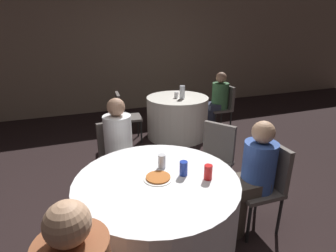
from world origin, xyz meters
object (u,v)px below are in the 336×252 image
object	(u,v)px
chair_near_northeast	(215,154)
chair_far_east	(224,104)
table_far	(177,117)
soda_can_red	(208,172)
pizza_plate_near	(158,178)
soda_can_silver	(162,161)
person_green_jacket	(216,102)
chair_far_west	(124,113)
person_blue_shirt	(250,179)
soda_can_blue	(184,168)
chair_near_north	(117,152)
person_white_shirt	(121,152)
bottle_far	(182,92)
chair_near_east	(265,179)
table_near	(157,217)

from	to	relation	value
chair_near_northeast	chair_far_east	size ratio (longest dim) A/B	1.00
table_far	soda_can_red	size ratio (longest dim) A/B	9.07
table_far	chair_near_northeast	xyz separation A→B (m)	(-0.32, -1.88, 0.16)
chair_near_northeast	table_far	bearing A→B (deg)	-43.17
pizza_plate_near	soda_can_silver	xyz separation A→B (m)	(0.09, 0.16, 0.05)
chair_far_east	person_green_jacket	distance (m)	0.17
chair_far_west	chair_far_east	distance (m)	1.93
table_far	person_blue_shirt	world-z (taller)	person_blue_shirt
soda_can_blue	soda_can_silver	distance (m)	0.22
chair_near_north	chair_near_northeast	world-z (taller)	same
pizza_plate_near	soda_can_blue	size ratio (longest dim) A/B	1.96
chair_far_west	person_blue_shirt	xyz separation A→B (m)	(0.65, -2.59, 0.03)
table_far	soda_can_silver	size ratio (longest dim) A/B	9.07
chair_far_east	soda_can_red	xyz separation A→B (m)	(-1.80, -2.60, 0.28)
chair_near_northeast	chair_far_west	distance (m)	2.06
chair_near_northeast	soda_can_silver	bearing A→B (deg)	85.34
person_white_shirt	soda_can_red	distance (m)	1.18
soda_can_silver	bottle_far	xyz separation A→B (m)	(1.15, 2.18, 0.05)
person_green_jacket	soda_can_red	world-z (taller)	person_green_jacket
chair_far_west	soda_can_red	world-z (taller)	chair_far_west
chair_far_east	person_blue_shirt	bearing A→B (deg)	153.63
chair_near_north	person_blue_shirt	world-z (taller)	person_blue_shirt
chair_near_northeast	chair_far_west	world-z (taller)	same
table_far	soda_can_blue	size ratio (longest dim) A/B	9.07
person_green_jacket	bottle_far	xyz separation A→B (m)	(-0.76, -0.12, 0.28)
chair_near_east	soda_can_blue	world-z (taller)	chair_near_east
chair_near_northeast	chair_far_east	xyz separation A→B (m)	(1.29, 1.86, 0.00)
chair_near_north	chair_far_east	bearing A→B (deg)	-156.52
chair_near_northeast	person_white_shirt	bearing A→B (deg)	39.45
soda_can_blue	person_blue_shirt	bearing A→B (deg)	-0.76
chair_near_north	pizza_plate_near	size ratio (longest dim) A/B	3.64
table_far	chair_near_northeast	world-z (taller)	chair_near_northeast
chair_near_east	chair_near_northeast	size ratio (longest dim) A/B	1.00
table_near	table_far	bearing A→B (deg)	63.72
soda_can_silver	pizza_plate_near	bearing A→B (deg)	-119.20
person_blue_shirt	soda_can_blue	distance (m)	0.72
bottle_far	soda_can_red	bearing A→B (deg)	-109.31
pizza_plate_near	bottle_far	xyz separation A→B (m)	(1.24, 2.34, 0.10)
chair_near_northeast	person_blue_shirt	size ratio (longest dim) A/B	0.78
person_blue_shirt	person_green_jacket	bearing A→B (deg)	-21.98
chair_near_east	person_blue_shirt	distance (m)	0.17
chair_near_northeast	person_blue_shirt	bearing A→B (deg)	147.28
chair_far_east	bottle_far	distance (m)	0.99
chair_far_west	soda_can_blue	bearing A→B (deg)	4.40
soda_can_blue	soda_can_red	size ratio (longest dim) A/B	1.00
person_white_shirt	table_far	bearing A→B (deg)	-137.92
chair_near_north	soda_can_blue	size ratio (longest dim) A/B	7.16
chair_far_west	person_white_shirt	xyz separation A→B (m)	(-0.38, -1.65, 0.07)
pizza_plate_near	soda_can_silver	bearing A→B (deg)	60.80
table_near	chair_far_west	xyz separation A→B (m)	(0.26, 2.55, 0.16)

